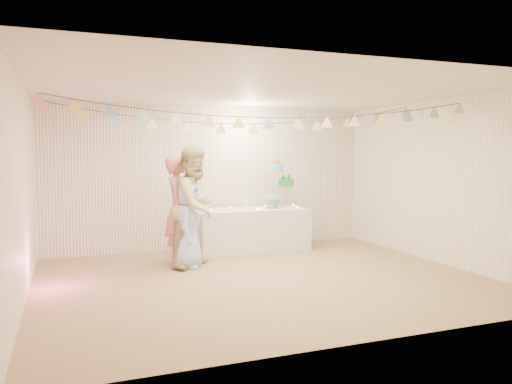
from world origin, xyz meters
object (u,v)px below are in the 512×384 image
object	(u,v)px
table	(251,230)
person_adult_b	(195,206)
person_child	(188,225)
person_adult_a	(179,210)
cake_stand	(278,185)

from	to	relation	value
table	person_adult_b	xyz separation A→B (m)	(-1.24, -0.88, 0.55)
table	person_child	distance (m)	1.67
person_child	table	bearing A→B (deg)	-30.72
person_adult_b	person_child	distance (m)	0.30
person_adult_a	person_child	size ratio (longest dim) A/B	1.31
table	person_adult_b	bearing A→B (deg)	-144.62
person_adult_a	person_adult_b	bearing A→B (deg)	-122.33
person_adult_a	person_adult_b	world-z (taller)	person_adult_b
cake_stand	person_adult_a	world-z (taller)	person_adult_a
table	cake_stand	bearing A→B (deg)	5.19
cake_stand	person_adult_a	xyz separation A→B (m)	(-2.00, -0.66, -0.30)
table	person_adult_a	distance (m)	1.64
person_adult_b	person_child	world-z (taller)	person_adult_b
person_adult_b	person_child	xyz separation A→B (m)	(-0.12, -0.05, -0.27)
person_adult_a	cake_stand	bearing A→B (deg)	-51.64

